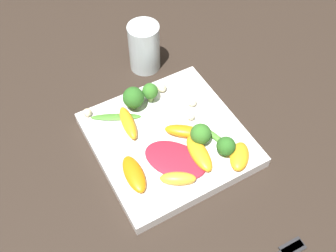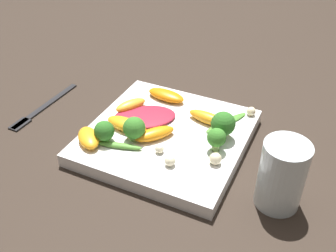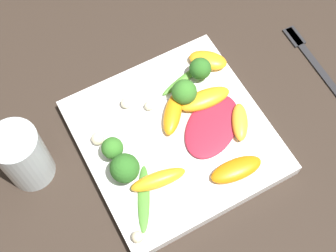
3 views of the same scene
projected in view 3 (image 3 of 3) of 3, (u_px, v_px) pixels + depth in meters
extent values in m
plane|color=#2D231C|center=(175.00, 140.00, 0.68)|extent=(2.40, 2.40, 0.00)
cube|color=white|center=(175.00, 137.00, 0.67)|extent=(0.26, 0.26, 0.02)
cylinder|color=silver|center=(23.00, 156.00, 0.62)|extent=(0.06, 0.06, 0.10)
cube|color=#262628|center=(318.00, 67.00, 0.74)|extent=(0.17, 0.02, 0.01)
cube|color=#262628|center=(294.00, 36.00, 0.76)|extent=(0.04, 0.02, 0.01)
ellipsoid|color=maroon|center=(212.00, 126.00, 0.66)|extent=(0.12, 0.13, 0.01)
ellipsoid|color=orange|center=(236.00, 170.00, 0.63)|extent=(0.04, 0.08, 0.02)
ellipsoid|color=orange|center=(173.00, 114.00, 0.67)|extent=(0.07, 0.06, 0.02)
ellipsoid|color=#FCAD33|center=(240.00, 122.00, 0.66)|extent=(0.06, 0.05, 0.02)
ellipsoid|color=orange|center=(208.00, 60.00, 0.71)|extent=(0.06, 0.06, 0.02)
ellipsoid|color=orange|center=(158.00, 180.00, 0.62)|extent=(0.03, 0.08, 0.02)
ellipsoid|color=orange|center=(205.00, 99.00, 0.68)|extent=(0.04, 0.08, 0.02)
cylinder|color=#7A9E51|center=(184.00, 98.00, 0.68)|extent=(0.02, 0.02, 0.01)
sphere|color=#387A28|center=(184.00, 92.00, 0.67)|extent=(0.04, 0.04, 0.04)
cylinder|color=#84AD5B|center=(200.00, 74.00, 0.70)|extent=(0.01, 0.01, 0.01)
sphere|color=#2D6B23|center=(200.00, 69.00, 0.69)|extent=(0.03, 0.03, 0.03)
cylinder|color=#7A9E51|center=(126.00, 173.00, 0.63)|extent=(0.01, 0.01, 0.02)
sphere|color=#2D6B23|center=(125.00, 168.00, 0.61)|extent=(0.04, 0.04, 0.04)
cylinder|color=#7A9E51|center=(114.00, 153.00, 0.64)|extent=(0.01, 0.01, 0.02)
sphere|color=#387A28|center=(112.00, 148.00, 0.63)|extent=(0.03, 0.03, 0.03)
ellipsoid|color=#518E33|center=(183.00, 79.00, 0.70)|extent=(0.03, 0.08, 0.01)
ellipsoid|color=#47842D|center=(144.00, 199.00, 0.62)|extent=(0.09, 0.06, 0.00)
sphere|color=beige|center=(149.00, 106.00, 0.67)|extent=(0.01, 0.01, 0.01)
sphere|color=beige|center=(138.00, 237.00, 0.59)|extent=(0.02, 0.02, 0.02)
sphere|color=beige|center=(126.00, 103.00, 0.68)|extent=(0.02, 0.02, 0.02)
sphere|color=beige|center=(98.00, 138.00, 0.65)|extent=(0.02, 0.02, 0.02)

